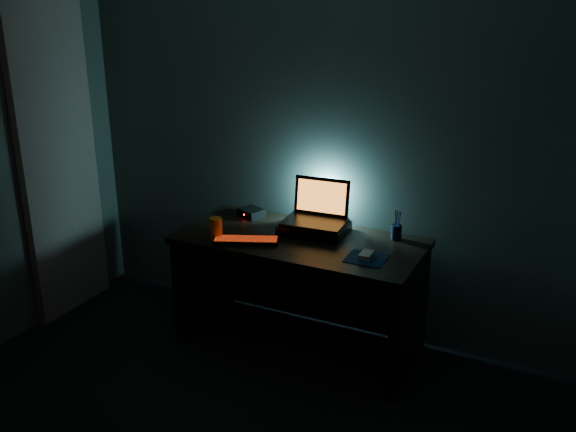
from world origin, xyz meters
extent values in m
cube|color=#46504B|center=(0.00, 2.00, 1.25)|extent=(3.50, 0.00, 2.50)
cube|color=black|center=(0.00, 1.62, 0.73)|extent=(1.50, 0.70, 0.04)
cube|color=black|center=(-0.71, 1.62, 0.35)|extent=(0.06, 0.64, 0.71)
cube|color=black|center=(0.71, 1.62, 0.35)|extent=(0.06, 0.64, 0.71)
cube|color=black|center=(0.00, 1.95, 0.35)|extent=(1.38, 0.02, 0.65)
cube|color=beige|center=(-1.71, 1.42, 1.15)|extent=(0.06, 0.65, 2.30)
cube|color=black|center=(0.04, 1.75, 0.78)|extent=(0.42, 0.33, 0.06)
cube|color=black|center=(0.04, 1.75, 0.82)|extent=(0.40, 0.28, 0.02)
cube|color=black|center=(0.03, 1.88, 0.95)|extent=(0.36, 0.07, 0.24)
cube|color=orange|center=(0.03, 1.87, 0.95)|extent=(0.32, 0.05, 0.20)
cube|color=black|center=(-0.26, 1.42, 0.76)|extent=(0.41, 0.27, 0.02)
cube|color=red|center=(-0.26, 1.42, 0.77)|extent=(0.39, 0.24, 0.00)
cube|color=navy|center=(0.47, 1.50, 0.75)|extent=(0.23, 0.21, 0.00)
cube|color=gray|center=(0.47, 1.50, 0.77)|extent=(0.07, 0.11, 0.03)
cylinder|color=black|center=(0.53, 1.86, 0.80)|extent=(0.07, 0.07, 0.09)
cylinder|color=orange|center=(-0.46, 1.40, 0.81)|extent=(0.08, 0.08, 0.13)
cube|color=black|center=(-0.46, 1.84, 0.78)|extent=(0.19, 0.17, 0.05)
sphere|color=#FF0C07|center=(-0.48, 1.78, 0.78)|extent=(0.01, 0.01, 0.01)
camera|label=1|loc=(1.53, -1.68, 2.21)|focal=40.00mm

